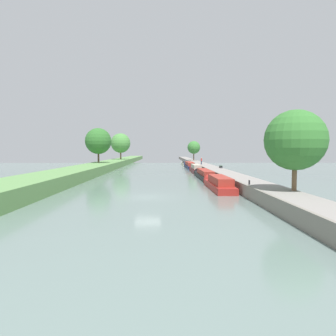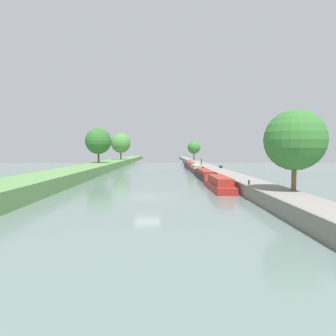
# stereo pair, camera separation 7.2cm
# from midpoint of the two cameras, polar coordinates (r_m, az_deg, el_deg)

# --- Properties ---
(ground_plane) EXTENTS (160.00, 160.00, 0.00)m
(ground_plane) POSITION_cam_midpoint_polar(r_m,az_deg,el_deg) (29.72, -3.92, -5.48)
(ground_plane) COLOR slate
(left_grassy_bank) EXTENTS (6.15, 260.00, 1.64)m
(left_grassy_bank) POSITION_cam_midpoint_polar(r_m,az_deg,el_deg) (32.89, -26.84, -3.54)
(left_grassy_bank) COLOR #5B894C
(left_grassy_bank) RESTS_ON ground_plane
(right_towpath) EXTENTS (3.21, 260.00, 1.18)m
(right_towpath) POSITION_cam_midpoint_polar(r_m,az_deg,el_deg) (31.14, 17.43, -4.13)
(right_towpath) COLOR gray
(right_towpath) RESTS_ON ground_plane
(stone_quay) EXTENTS (0.25, 260.00, 1.23)m
(stone_quay) POSITION_cam_midpoint_polar(r_m,az_deg,el_deg) (30.64, 14.35, -4.15)
(stone_quay) COLOR gray
(stone_quay) RESTS_ON ground_plane
(narrowboat_red) EXTENTS (2.09, 11.44, 2.21)m
(narrowboat_red) POSITION_cam_midpoint_polar(r_m,az_deg,el_deg) (36.36, 9.40, -2.89)
(narrowboat_red) COLOR maroon
(narrowboat_red) RESTS_ON ground_plane
(narrowboat_black) EXTENTS (1.91, 15.04, 2.00)m
(narrowboat_black) POSITION_cam_midpoint_polar(r_m,az_deg,el_deg) (49.72, 6.80, -1.23)
(narrowboat_black) COLOR black
(narrowboat_black) RESTS_ON ground_plane
(narrowboat_maroon) EXTENTS (1.80, 12.07, 2.09)m
(narrowboat_maroon) POSITION_cam_midpoint_polar(r_m,az_deg,el_deg) (63.88, 5.19, -0.14)
(narrowboat_maroon) COLOR maroon
(narrowboat_maroon) RESTS_ON ground_plane
(narrowboat_navy) EXTENTS (2.00, 16.19, 2.13)m
(narrowboat_navy) POSITION_cam_midpoint_polar(r_m,az_deg,el_deg) (79.20, 4.03, 0.52)
(narrowboat_navy) COLOR #141E42
(narrowboat_navy) RESTS_ON ground_plane
(narrowboat_cream) EXTENTS (1.85, 10.48, 1.92)m
(narrowboat_cream) POSITION_cam_midpoint_polar(r_m,az_deg,el_deg) (92.57, 3.26, 0.89)
(narrowboat_cream) COLOR beige
(narrowboat_cream) RESTS_ON ground_plane
(tree_rightbank_near) EXTENTS (5.04, 5.04, 6.76)m
(tree_rightbank_near) POSITION_cam_midpoint_polar(r_m,az_deg,el_deg) (27.22, 22.88, 4.87)
(tree_rightbank_near) COLOR brown
(tree_rightbank_near) RESTS_ON right_towpath
(tree_rightbank_midnear) EXTENTS (4.29, 4.29, 6.49)m
(tree_rightbank_midnear) POSITION_cam_midpoint_polar(r_m,az_deg,el_deg) (102.04, 4.88, 3.89)
(tree_rightbank_midnear) COLOR brown
(tree_rightbank_midnear) RESTS_ON right_towpath
(tree_leftbank_downstream) EXTENTS (6.08, 6.08, 8.13)m
(tree_leftbank_downstream) POSITION_cam_midpoint_polar(r_m,az_deg,el_deg) (72.59, -13.09, 4.98)
(tree_leftbank_downstream) COLOR #4C3828
(tree_leftbank_downstream) RESTS_ON left_grassy_bank
(tree_leftbank_upstream) EXTENTS (6.29, 6.29, 8.39)m
(tree_leftbank_upstream) POSITION_cam_midpoint_polar(r_m,az_deg,el_deg) (98.61, -8.98, 4.67)
(tree_leftbank_upstream) COLOR brown
(tree_leftbank_upstream) RESTS_ON left_grassy_bank
(person_walking) EXTENTS (0.34, 0.34, 1.66)m
(person_walking) POSITION_cam_midpoint_polar(r_m,az_deg,el_deg) (72.62, 6.31, 1.37)
(person_walking) COLOR #282D42
(person_walking) RESTS_ON right_towpath
(mooring_bollard_near) EXTENTS (0.16, 0.16, 0.45)m
(mooring_bollard_near) POSITION_cam_midpoint_polar(r_m,az_deg,el_deg) (30.79, 15.07, -2.65)
(mooring_bollard_near) COLOR black
(mooring_bollard_near) RESTS_ON right_towpath
(mooring_bollard_far) EXTENTS (0.16, 0.16, 0.45)m
(mooring_bollard_far) POSITION_cam_midpoint_polar(r_m,az_deg,el_deg) (97.13, 4.18, 1.50)
(mooring_bollard_far) COLOR black
(mooring_bollard_far) RESTS_ON right_towpath
(park_bench) EXTENTS (0.44, 1.50, 0.47)m
(park_bench) POSITION_cam_midpoint_polar(r_m,az_deg,el_deg) (58.36, 9.94, 0.33)
(park_bench) COLOR #333338
(park_bench) RESTS_ON right_towpath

